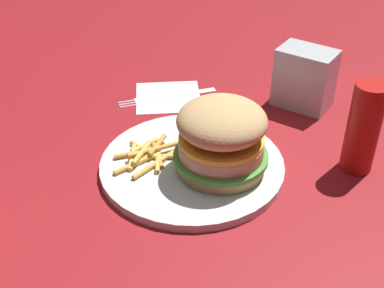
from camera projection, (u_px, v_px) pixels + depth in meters
ground_plane at (176, 173)px, 0.71m from camera, size 1.60×1.60×0.00m
plate at (192, 165)px, 0.72m from camera, size 0.26×0.26×0.01m
sandwich at (221, 137)px, 0.67m from camera, size 0.13×0.13×0.10m
fries_pile at (148, 155)px, 0.72m from camera, size 0.10×0.09×0.01m
napkin at (168, 97)px, 0.89m from camera, size 0.11×0.11×0.00m
fork at (167, 96)px, 0.89m from camera, size 0.17×0.06×0.00m
napkin_dispenser at (305, 78)px, 0.84m from camera, size 0.11×0.10×0.10m
ketchup_bottle at (363, 128)px, 0.69m from camera, size 0.04×0.04×0.13m
salt_shaker at (300, 62)px, 0.94m from camera, size 0.03×0.03×0.06m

